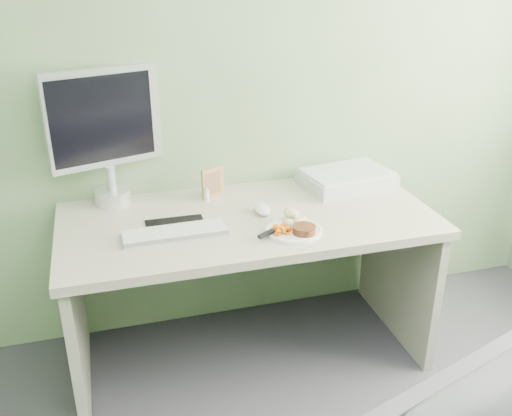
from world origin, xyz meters
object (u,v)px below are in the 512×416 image
object	(u,v)px
desk	(249,254)
scanner	(346,179)
plate	(294,231)
monitor	(105,130)

from	to	relation	value
desk	scanner	world-z (taller)	scanner
desk	plate	bearing A→B (deg)	-54.98
monitor	desk	bearing A→B (deg)	-47.11
desk	plate	size ratio (longest dim) A/B	6.96
desk	monitor	world-z (taller)	monitor
desk	scanner	bearing A→B (deg)	20.98
scanner	desk	bearing A→B (deg)	-167.42
scanner	monitor	xyz separation A→B (m)	(-1.10, 0.11, 0.31)
plate	desk	bearing A→B (deg)	125.02
desk	monitor	xyz separation A→B (m)	(-0.55, 0.32, 0.52)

